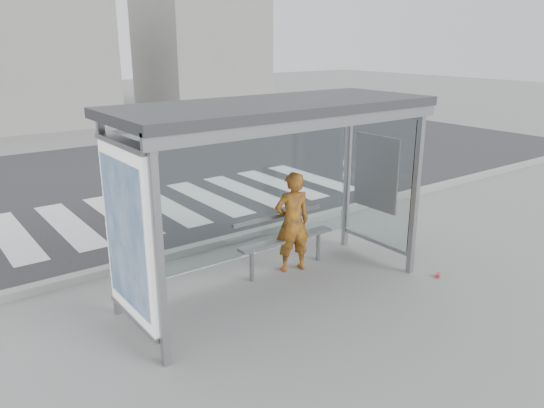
{
  "coord_description": "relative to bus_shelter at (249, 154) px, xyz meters",
  "views": [
    {
      "loc": [
        -4.03,
        -5.35,
        3.37
      ],
      "look_at": [
        0.09,
        0.2,
        1.21
      ],
      "focal_mm": 35.0,
      "sensor_mm": 36.0,
      "label": 1
    }
  ],
  "objects": [
    {
      "name": "bench",
      "position": [
        0.93,
        0.44,
        -1.48
      ],
      "size": [
        1.64,
        0.31,
        0.85
      ],
      "color": "slate",
      "rests_on": "ground"
    },
    {
      "name": "soda_can",
      "position": [
        2.57,
        -1.12,
        -1.95
      ],
      "size": [
        0.13,
        0.11,
        0.06
      ],
      "primitive_type": "cylinder",
      "rotation": [
        0.0,
        1.57,
        0.53
      ],
      "color": "#D83F51",
      "rests_on": "ground"
    },
    {
      "name": "road",
      "position": [
        0.37,
        6.94,
        -1.98
      ],
      "size": [
        30.0,
        10.0,
        0.01
      ],
      "primitive_type": "cube",
      "color": "#28282A",
      "rests_on": "ground"
    },
    {
      "name": "person",
      "position": [
        1.01,
        0.37,
        -1.22
      ],
      "size": [
        0.63,
        0.5,
        1.53
      ],
      "primitive_type": "imported",
      "rotation": [
        0.0,
        0.0,
        2.88
      ],
      "color": "orange",
      "rests_on": "ground"
    },
    {
      "name": "crosswalk",
      "position": [
        1.37,
        4.44,
        -1.98
      ],
      "size": [
        7.55,
        3.0,
        0.0
      ],
      "color": "silver",
      "rests_on": "ground"
    },
    {
      "name": "bus_shelter",
      "position": [
        0.0,
        0.0,
        0.0
      ],
      "size": [
        4.25,
        1.65,
        2.62
      ],
      "color": "gray",
      "rests_on": "ground"
    },
    {
      "name": "ground",
      "position": [
        0.37,
        -0.06,
        -1.98
      ],
      "size": [
        80.0,
        80.0,
        0.0
      ],
      "primitive_type": "plane",
      "color": "slate",
      "rests_on": "ground"
    },
    {
      "name": "building_right",
      "position": [
        9.37,
        17.94,
        1.52
      ],
      "size": [
        5.0,
        5.0,
        7.0
      ],
      "primitive_type": "cube",
      "color": "gray",
      "rests_on": "ground"
    },
    {
      "name": "curb",
      "position": [
        0.37,
        1.89,
        -1.92
      ],
      "size": [
        30.0,
        0.18,
        0.12
      ],
      "primitive_type": "cube",
      "color": "gray",
      "rests_on": "ground"
    }
  ]
}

